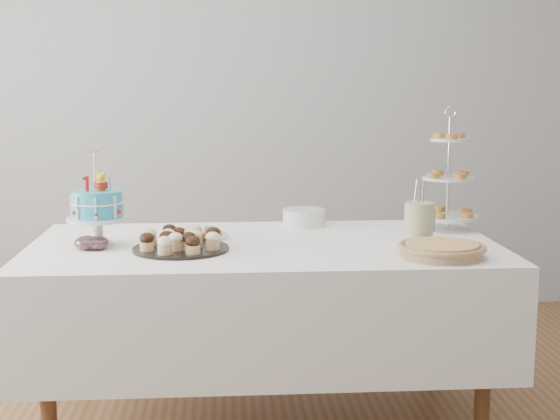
{
  "coord_description": "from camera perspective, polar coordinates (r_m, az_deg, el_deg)",
  "views": [
    {
      "loc": [
        -0.16,
        -2.85,
        1.41
      ],
      "look_at": [
        0.07,
        0.3,
        0.91
      ],
      "focal_mm": 50.0,
      "sensor_mm": 36.0,
      "label": 1
    }
  ],
  "objects": [
    {
      "name": "walls",
      "position": [
        2.86,
        -0.89,
        7.83
      ],
      "size": [
        5.04,
        4.04,
        2.7
      ],
      "color": "#989A9D",
      "rests_on": "floor"
    },
    {
      "name": "table",
      "position": [
        3.27,
        -1.16,
        -6.34
      ],
      "size": [
        1.92,
        1.02,
        0.77
      ],
      "color": "white",
      "rests_on": "floor"
    },
    {
      "name": "birthday_cake",
      "position": [
        3.24,
        -13.17,
        -0.73
      ],
      "size": [
        0.25,
        0.25,
        0.38
      ],
      "rotation": [
        0.0,
        0.0,
        0.09
      ],
      "color": "silver",
      "rests_on": "table"
    },
    {
      "name": "cupcake_tray",
      "position": [
        3.09,
        -7.27,
        -2.18
      ],
      "size": [
        0.38,
        0.38,
        0.09
      ],
      "color": "black",
      "rests_on": "table"
    },
    {
      "name": "pie",
      "position": [
        3.02,
        11.75,
        -2.83
      ],
      "size": [
        0.33,
        0.33,
        0.05
      ],
      "color": "tan",
      "rests_on": "table"
    },
    {
      "name": "tiered_stand",
      "position": [
        3.57,
        12.21,
        2.23
      ],
      "size": [
        0.28,
        0.28,
        0.55
      ],
      "color": "silver",
      "rests_on": "table"
    },
    {
      "name": "plate_stack",
      "position": [
        3.62,
        1.76,
        -0.53
      ],
      "size": [
        0.2,
        0.2,
        0.08
      ],
      "color": "silver",
      "rests_on": "table"
    },
    {
      "name": "pastry_plate",
      "position": [
        3.34,
        -5.83,
        -1.78
      ],
      "size": [
        0.24,
        0.24,
        0.04
      ],
      "color": "silver",
      "rests_on": "table"
    },
    {
      "name": "jam_bowl_a",
      "position": [
        3.17,
        -13.23,
        -2.37
      ],
      "size": [
        0.09,
        0.09,
        0.06
      ],
      "color": "silver",
      "rests_on": "table"
    },
    {
      "name": "jam_bowl_b",
      "position": [
        3.18,
        -13.95,
        -2.36
      ],
      "size": [
        0.1,
        0.1,
        0.06
      ],
      "color": "silver",
      "rests_on": "table"
    },
    {
      "name": "utensil_pitcher",
      "position": [
        3.23,
        10.13,
        -0.84
      ],
      "size": [
        0.13,
        0.12,
        0.27
      ],
      "rotation": [
        0.0,
        0.0,
        -0.07
      ],
      "color": "beige",
      "rests_on": "table"
    }
  ]
}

